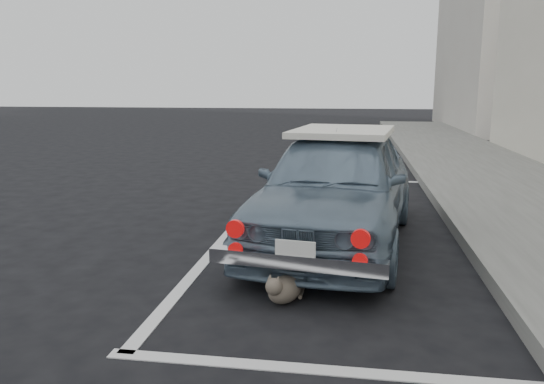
{
  "coord_description": "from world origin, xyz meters",
  "views": [
    {
      "loc": [
        0.57,
        -3.58,
        1.77
      ],
      "look_at": [
        -0.2,
        1.46,
        0.75
      ],
      "focal_mm": 35.0,
      "sensor_mm": 36.0,
      "label": 1
    }
  ],
  "objects": [
    {
      "name": "ground",
      "position": [
        0.0,
        0.0,
        0.0
      ],
      "size": [
        80.0,
        80.0,
        0.0
      ],
      "primitive_type": "plane",
      "color": "black",
      "rests_on": "ground"
    },
    {
      "name": "building_far",
      "position": [
        6.35,
        20.0,
        4.0
      ],
      "size": [
        3.5,
        10.0,
        8.0
      ],
      "primitive_type": "cube",
      "color": "#B0A9A0",
      "rests_on": "ground"
    },
    {
      "name": "pline_rear",
      "position": [
        0.5,
        -0.5,
        0.0
      ],
      "size": [
        3.0,
        0.12,
        0.01
      ],
      "primitive_type": "cube",
      "color": "silver",
      "rests_on": "ground"
    },
    {
      "name": "pline_front",
      "position": [
        0.5,
        6.5,
        0.0
      ],
      "size": [
        3.0,
        0.12,
        0.01
      ],
      "primitive_type": "cube",
      "color": "silver",
      "rests_on": "ground"
    },
    {
      "name": "pline_side",
      "position": [
        -0.9,
        3.0,
        0.0
      ],
      "size": [
        0.12,
        7.0,
        0.01
      ],
      "primitive_type": "cube",
      "color": "silver",
      "rests_on": "ground"
    },
    {
      "name": "retro_coupe",
      "position": [
        0.4,
        2.36,
        0.67
      ],
      "size": [
        2.06,
        4.04,
        1.32
      ],
      "rotation": [
        0.0,
        0.0,
        -0.13
      ],
      "color": "slate",
      "rests_on": "ground"
    },
    {
      "name": "cat",
      "position": [
        0.04,
        0.53,
        0.13
      ],
      "size": [
        0.37,
        0.49,
        0.29
      ],
      "rotation": [
        0.0,
        0.0,
        -0.42
      ],
      "color": "#66594D",
      "rests_on": "ground"
    }
  ]
}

